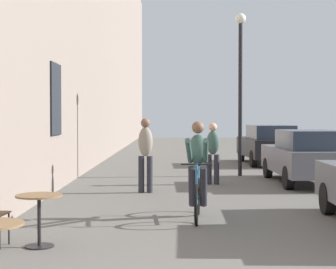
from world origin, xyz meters
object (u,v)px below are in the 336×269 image
object	(u,v)px
street_lamp	(240,73)
parked_car_third	(268,144)
cafe_table_mid	(39,209)
pedestrian_mid	(213,150)
parked_car_second	(307,156)
pedestrian_near	(145,151)
cyclist_on_bicycle	(198,172)

from	to	relation	value
street_lamp	parked_car_third	bearing A→B (deg)	69.37
street_lamp	parked_car_third	size ratio (longest dim) A/B	1.17
cafe_table_mid	pedestrian_mid	size ratio (longest dim) A/B	0.44
pedestrian_mid	parked_car_second	world-z (taller)	pedestrian_mid
pedestrian_near	parked_car_third	world-z (taller)	pedestrian_near
cafe_table_mid	parked_car_second	bearing A→B (deg)	53.46
cyclist_on_bicycle	pedestrian_near	world-z (taller)	pedestrian_near
cafe_table_mid	parked_car_second	xyz separation A→B (m)	(5.43, 7.32, 0.22)
parked_car_second	pedestrian_mid	bearing A→B (deg)	-176.04
street_lamp	parked_car_third	world-z (taller)	street_lamp
pedestrian_near	street_lamp	bearing A→B (deg)	54.60
street_lamp	cyclist_on_bicycle	bearing A→B (deg)	-102.83
street_lamp	parked_car_second	distance (m)	3.44
cafe_table_mid	pedestrian_mid	world-z (taller)	pedestrian_mid
parked_car_second	parked_car_third	distance (m)	6.13
cafe_table_mid	pedestrian_near	xyz separation A→B (m)	(1.20, 5.51, 0.47)
pedestrian_near	parked_car_third	bearing A→B (deg)	61.83
pedestrian_near	parked_car_third	size ratio (longest dim) A/B	0.42
pedestrian_mid	street_lamp	bearing A→B (deg)	65.39
pedestrian_mid	street_lamp	xyz separation A→B (m)	(0.98, 2.14, 2.19)
cyclist_on_bicycle	parked_car_second	size ratio (longest dim) A/B	0.43
pedestrian_mid	parked_car_third	xyz separation A→B (m)	(2.55, 6.31, -0.15)
pedestrian_mid	parked_car_second	bearing A→B (deg)	3.96
pedestrian_near	street_lamp	world-z (taller)	street_lamp
cafe_table_mid	pedestrian_near	world-z (taller)	pedestrian_near
pedestrian_near	street_lamp	size ratio (longest dim) A/B	0.36
cafe_table_mid	street_lamp	world-z (taller)	street_lamp
cyclist_on_bicycle	parked_car_third	world-z (taller)	cyclist_on_bicycle
pedestrian_mid	parked_car_third	world-z (taller)	pedestrian_mid
parked_car_second	pedestrian_near	bearing A→B (deg)	-156.76
cyclist_on_bicycle	cafe_table_mid	bearing A→B (deg)	-135.82
pedestrian_mid	parked_car_third	bearing A→B (deg)	67.99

